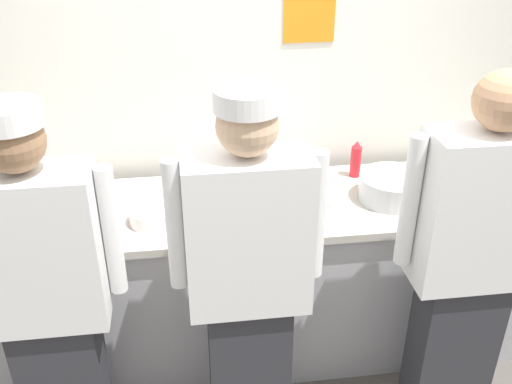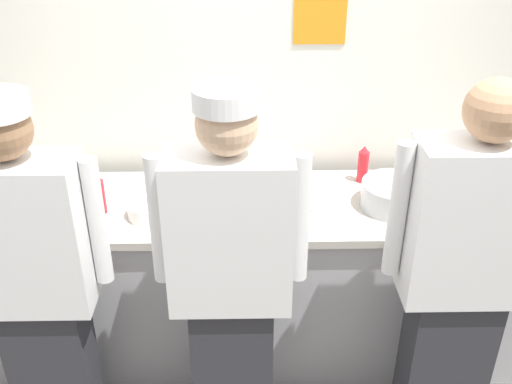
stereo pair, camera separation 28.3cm
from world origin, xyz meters
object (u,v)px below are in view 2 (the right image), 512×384
at_px(plate_stack_rear, 9,204).
at_px(ramekin_yellow_sauce, 62,187).
at_px(chef_near_left, 36,282).
at_px(squeeze_bottle_secondary, 363,165).
at_px(mixing_bowl_steel, 396,195).
at_px(ramekin_green_sauce, 454,190).
at_px(chef_far_right, 461,276).
at_px(deli_cup, 191,178).
at_px(chefs_knife, 206,202).
at_px(chef_center, 231,279).
at_px(squeeze_bottle_primary, 99,194).
at_px(ramekin_orange_sauce, 468,212).
at_px(sheet_tray, 286,196).
at_px(plate_stack_front, 150,209).

xyz_separation_m(plate_stack_rear, ramekin_yellow_sauce, (0.21, 0.17, -0.01)).
height_order(chef_near_left, squeeze_bottle_secondary, chef_near_left).
bearing_deg(mixing_bowl_steel, ramekin_green_sauce, 19.43).
distance_m(chef_far_right, squeeze_bottle_secondary, 0.88).
bearing_deg(deli_cup, ramekin_yellow_sauce, -175.58).
height_order(squeeze_bottle_secondary, chefs_knife, squeeze_bottle_secondary).
xyz_separation_m(chef_center, ramekin_green_sauce, (1.11, 0.68, 0.02)).
distance_m(chef_near_left, squeeze_bottle_primary, 0.55).
height_order(mixing_bowl_steel, ramekin_yellow_sauce, mixing_bowl_steel).
height_order(plate_stack_rear, ramekin_green_sauce, plate_stack_rear).
height_order(chef_center, chefs_knife, chef_center).
xyz_separation_m(plate_stack_rear, chefs_knife, (0.94, 0.04, -0.02)).
bearing_deg(ramekin_orange_sauce, plate_stack_rear, 177.47).
xyz_separation_m(ramekin_green_sauce, ramekin_yellow_sauce, (-1.98, 0.06, 0.00)).
distance_m(mixing_bowl_steel, sheet_tray, 0.53).
distance_m(sheet_tray, ramekin_yellow_sauce, 1.14).
distance_m(chef_center, ramekin_orange_sauce, 1.21).
bearing_deg(ramekin_yellow_sauce, plate_stack_front, -27.07).
bearing_deg(chef_center, chef_near_left, 178.99).
relative_size(chef_far_right, ramekin_orange_sauce, 15.96).
xyz_separation_m(chef_near_left, ramekin_green_sauce, (1.90, 0.66, 0.04)).
bearing_deg(plate_stack_front, sheet_tray, 13.82).
bearing_deg(squeeze_bottle_primary, ramekin_yellow_sauce, 139.20).
xyz_separation_m(chef_near_left, chef_center, (0.78, -0.01, 0.01)).
bearing_deg(chefs_knife, plate_stack_front, -156.24).
bearing_deg(ramekin_orange_sauce, squeeze_bottle_primary, 177.97).
distance_m(plate_stack_rear, squeeze_bottle_primary, 0.45).
distance_m(chef_center, squeeze_bottle_primary, 0.83).
xyz_separation_m(chef_near_left, ramekin_orange_sauce, (1.90, 0.46, 0.04)).
bearing_deg(plate_stack_rear, ramekin_green_sauce, 2.89).
xyz_separation_m(sheet_tray, ramekin_yellow_sauce, (-1.13, 0.09, 0.01)).
xyz_separation_m(chef_far_right, ramekin_orange_sauce, (0.19, 0.47, 0.02)).
distance_m(mixing_bowl_steel, squeeze_bottle_secondary, 0.29).
distance_m(chef_center, chefs_knife, 0.62).
distance_m(chef_center, mixing_bowl_steel, 0.97).
height_order(chef_near_left, chef_center, chef_center).
height_order(plate_stack_rear, deli_cup, deli_cup).
xyz_separation_m(squeeze_bottle_secondary, chefs_knife, (-0.81, -0.22, -0.09)).
bearing_deg(sheet_tray, ramekin_yellow_sauce, 175.67).
bearing_deg(ramekin_green_sauce, chef_center, -148.65).
bearing_deg(chef_near_left, mixing_bowl_steel, 19.27).
bearing_deg(squeeze_bottle_primary, chefs_knife, 8.48).
bearing_deg(chef_far_right, plate_stack_rear, 164.10).
xyz_separation_m(chef_far_right, ramekin_green_sauce, (0.19, 0.68, 0.02)).
bearing_deg(ramekin_green_sauce, chef_far_right, -105.21).
bearing_deg(deli_cup, plate_stack_front, -119.90).
bearing_deg(plate_stack_rear, sheet_tray, 3.71).
distance_m(plate_stack_rear, deli_cup, 0.89).
distance_m(mixing_bowl_steel, squeeze_bottle_primary, 1.42).
relative_size(ramekin_green_sauce, chefs_knife, 0.32).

